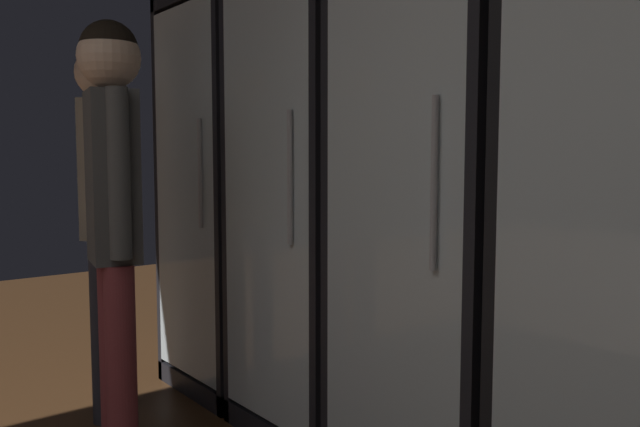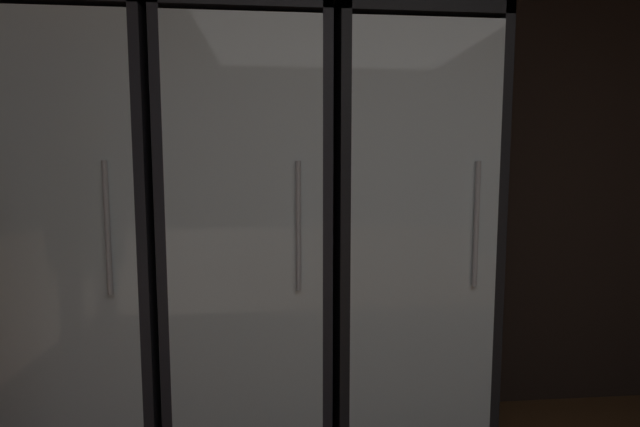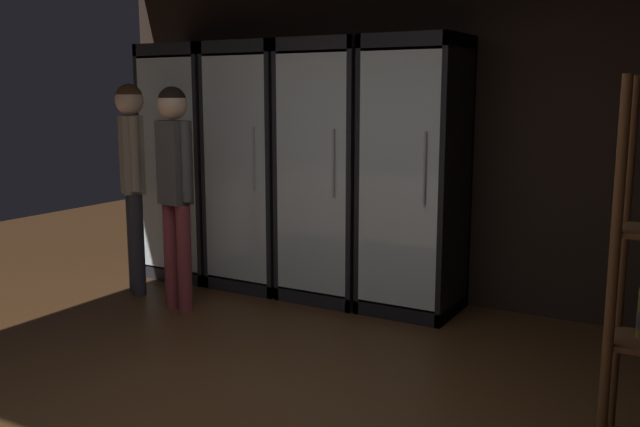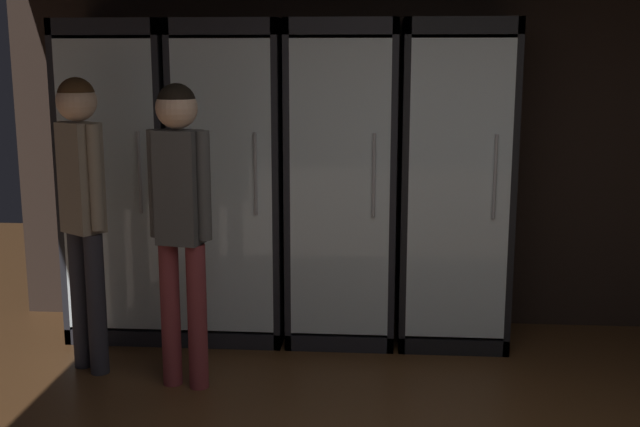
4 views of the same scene
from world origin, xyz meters
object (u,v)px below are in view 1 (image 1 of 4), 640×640
object	(u,v)px
cooler_right	(445,349)
shopper_far	(482,384)
cooler_left	(202,341)
shopper_near	(196,341)
cooler_center	(319,345)
cooler_far_left	(93,336)

from	to	relation	value
cooler_right	shopper_far	world-z (taller)	cooler_right
cooler_right	shopper_far	size ratio (longest dim) A/B	1.29
cooler_left	cooler_right	world-z (taller)	same
cooler_left	shopper_near	bearing A→B (deg)	-69.55
cooler_left	cooler_center	bearing A→B (deg)	-0.05
cooler_far_left	cooler_right	xyz separation A→B (m)	(2.04, -0.00, -0.00)
cooler_left	shopper_near	distance (m)	0.92
cooler_far_left	cooler_center	bearing A→B (deg)	-0.02
cooler_right	shopper_near	world-z (taller)	cooler_right
cooler_far_left	shopper_far	xyz separation A→B (m)	(2.24, -0.91, 0.00)
cooler_center	shopper_near	distance (m)	0.94
cooler_left	shopper_far	size ratio (longest dim) A/B	1.29
cooler_center	cooler_right	distance (m)	0.68
cooler_left	shopper_near	xyz separation A→B (m)	(0.32, -0.86, 0.14)
cooler_far_left	cooler_left	xyz separation A→B (m)	(0.68, 0.00, -0.01)
shopper_near	cooler_left	bearing A→B (deg)	110.45
cooler_far_left	cooler_left	world-z (taller)	same
cooler_center	cooler_far_left	bearing A→B (deg)	179.98
cooler_far_left	cooler_center	size ratio (longest dim) A/B	1.00
cooler_far_left	cooler_right	bearing A→B (deg)	-0.05
cooler_right	cooler_far_left	bearing A→B (deg)	179.95
cooler_right	shopper_far	xyz separation A→B (m)	(0.20, -0.90, 0.01)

